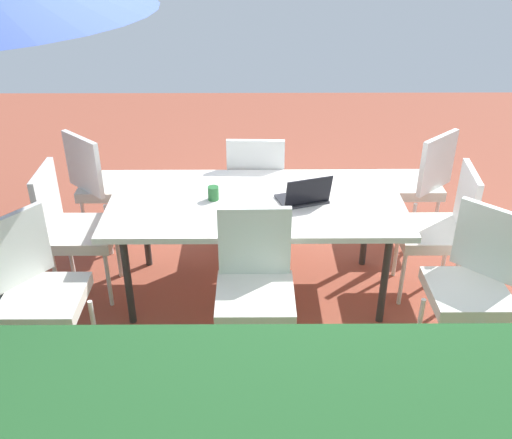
{
  "coord_description": "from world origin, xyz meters",
  "views": [
    {
      "loc": [
        0.02,
        3.47,
        2.54
      ],
      "look_at": [
        0.0,
        0.0,
        0.6
      ],
      "focal_mm": 40.27,
      "sensor_mm": 36.0,
      "label": 1
    }
  ],
  "objects_px": {
    "chair_north": "(255,283)",
    "chair_northwest": "(474,280)",
    "chair_east": "(73,226)",
    "cup": "(213,193)",
    "chair_southeast": "(103,182)",
    "laptop": "(304,196)",
    "chair_northeast": "(36,287)",
    "chair_southwest": "(418,180)",
    "chair_south": "(257,184)",
    "chair_west": "(440,226)",
    "dining_table": "(256,207)"
  },
  "relations": [
    {
      "from": "cup",
      "to": "chair_north",
      "type": "bearing_deg",
      "value": 111.89
    },
    {
      "from": "chair_southwest",
      "to": "chair_northwest",
      "type": "bearing_deg",
      "value": 47.11
    },
    {
      "from": "chair_northeast",
      "to": "chair_southwest",
      "type": "relative_size",
      "value": 1.0
    },
    {
      "from": "dining_table",
      "to": "chair_northwest",
      "type": "height_order",
      "value": "chair_northwest"
    },
    {
      "from": "chair_southeast",
      "to": "chair_northwest",
      "type": "distance_m",
      "value": 2.89
    },
    {
      "from": "chair_northwest",
      "to": "chair_south",
      "type": "height_order",
      "value": "same"
    },
    {
      "from": "chair_west",
      "to": "laptop",
      "type": "bearing_deg",
      "value": -82.33
    },
    {
      "from": "chair_east",
      "to": "cup",
      "type": "bearing_deg",
      "value": -90.82
    },
    {
      "from": "chair_west",
      "to": "cup",
      "type": "relative_size",
      "value": 10.31
    },
    {
      "from": "laptop",
      "to": "cup",
      "type": "distance_m",
      "value": 0.61
    },
    {
      "from": "chair_south",
      "to": "cup",
      "type": "xyz_separation_m",
      "value": [
        0.3,
        0.67,
        0.25
      ]
    },
    {
      "from": "chair_northwest",
      "to": "laptop",
      "type": "xyz_separation_m",
      "value": [
        0.98,
        -0.63,
        0.25
      ]
    },
    {
      "from": "chair_east",
      "to": "cup",
      "type": "relative_size",
      "value": 10.31
    },
    {
      "from": "chair_southeast",
      "to": "chair_northwest",
      "type": "bearing_deg",
      "value": -165.69
    },
    {
      "from": "chair_west",
      "to": "chair_north",
      "type": "bearing_deg",
      "value": -56.51
    },
    {
      "from": "chair_southeast",
      "to": "chair_east",
      "type": "height_order",
      "value": "same"
    },
    {
      "from": "chair_north",
      "to": "cup",
      "type": "height_order",
      "value": "chair_north"
    },
    {
      "from": "chair_southeast",
      "to": "chair_west",
      "type": "bearing_deg",
      "value": -153.28
    },
    {
      "from": "dining_table",
      "to": "chair_northwest",
      "type": "xyz_separation_m",
      "value": [
        -1.3,
        0.66,
        -0.15
      ]
    },
    {
      "from": "chair_northeast",
      "to": "chair_southwest",
      "type": "xyz_separation_m",
      "value": [
        -2.62,
        -1.45,
        0.0
      ]
    },
    {
      "from": "chair_southwest",
      "to": "laptop",
      "type": "height_order",
      "value": "chair_southwest"
    },
    {
      "from": "dining_table",
      "to": "chair_west",
      "type": "xyz_separation_m",
      "value": [
        -1.29,
        0.01,
        -0.15
      ]
    },
    {
      "from": "chair_northwest",
      "to": "chair_southwest",
      "type": "distance_m",
      "value": 1.4
    },
    {
      "from": "chair_north",
      "to": "chair_west",
      "type": "xyz_separation_m",
      "value": [
        -1.3,
        -0.67,
        0.0
      ]
    },
    {
      "from": "chair_southeast",
      "to": "chair_northeast",
      "type": "bearing_deg",
      "value": 130.49
    },
    {
      "from": "dining_table",
      "to": "chair_south",
      "type": "height_order",
      "value": "chair_south"
    },
    {
      "from": "laptop",
      "to": "dining_table",
      "type": "bearing_deg",
      "value": -24.9
    },
    {
      "from": "dining_table",
      "to": "chair_west",
      "type": "relative_size",
      "value": 2.04
    },
    {
      "from": "chair_east",
      "to": "laptop",
      "type": "xyz_separation_m",
      "value": [
        -1.6,
        0.05,
        0.25
      ]
    },
    {
      "from": "chair_northwest",
      "to": "chair_southwest",
      "type": "xyz_separation_m",
      "value": [
        -0.02,
        -1.4,
        0.0
      ]
    },
    {
      "from": "chair_north",
      "to": "chair_northwest",
      "type": "distance_m",
      "value": 1.31
    },
    {
      "from": "chair_north",
      "to": "chair_west",
      "type": "height_order",
      "value": "same"
    },
    {
      "from": "chair_southwest",
      "to": "cup",
      "type": "relative_size",
      "value": 10.31
    },
    {
      "from": "chair_northeast",
      "to": "cup",
      "type": "height_order",
      "value": "chair_northeast"
    },
    {
      "from": "chair_southeast",
      "to": "chair_northwest",
      "type": "height_order",
      "value": "same"
    },
    {
      "from": "chair_southeast",
      "to": "cup",
      "type": "distance_m",
      "value": 1.21
    },
    {
      "from": "cup",
      "to": "chair_southwest",
      "type": "bearing_deg",
      "value": -155.83
    },
    {
      "from": "chair_southeast",
      "to": "chair_south",
      "type": "height_order",
      "value": "same"
    },
    {
      "from": "chair_south",
      "to": "laptop",
      "type": "xyz_separation_m",
      "value": [
        -0.31,
        0.72,
        0.25
      ]
    },
    {
      "from": "chair_west",
      "to": "chair_east",
      "type": "height_order",
      "value": "same"
    },
    {
      "from": "chair_northeast",
      "to": "chair_south",
      "type": "height_order",
      "value": "same"
    },
    {
      "from": "chair_west",
      "to": "chair_east",
      "type": "relative_size",
      "value": 1.0
    },
    {
      "from": "chair_southeast",
      "to": "chair_east",
      "type": "relative_size",
      "value": 1.0
    },
    {
      "from": "chair_southeast",
      "to": "chair_northwest",
      "type": "xyz_separation_m",
      "value": [
        -2.53,
        1.39,
        0.0
      ]
    },
    {
      "from": "dining_table",
      "to": "chair_northwest",
      "type": "distance_m",
      "value": 1.47
    },
    {
      "from": "chair_north",
      "to": "laptop",
      "type": "height_order",
      "value": "chair_north"
    },
    {
      "from": "chair_southwest",
      "to": "laptop",
      "type": "bearing_deg",
      "value": -4.39
    },
    {
      "from": "dining_table",
      "to": "chair_west",
      "type": "height_order",
      "value": "chair_west"
    },
    {
      "from": "dining_table",
      "to": "chair_northeast",
      "type": "bearing_deg",
      "value": 28.9
    },
    {
      "from": "laptop",
      "to": "cup",
      "type": "height_order",
      "value": "laptop"
    }
  ]
}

